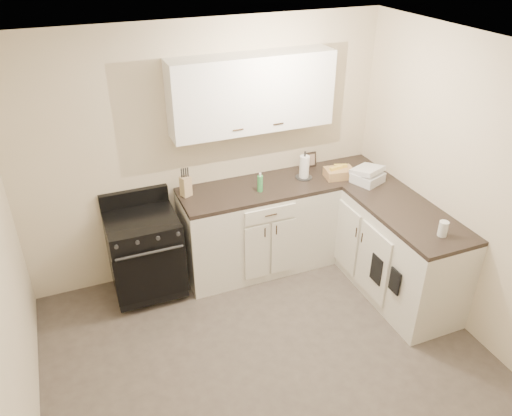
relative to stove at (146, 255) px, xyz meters
name	(u,v)px	position (x,y,z in m)	size (l,w,h in m)	color
floor	(280,380)	(0.74, -1.48, -0.46)	(3.60, 3.60, 0.00)	#473F38
ceiling	(290,68)	(0.74, -1.48, 2.04)	(3.60, 3.60, 0.00)	white
wall_back	(206,153)	(0.74, 0.32, 0.79)	(3.60, 3.60, 0.00)	beige
wall_right	(489,203)	(2.54, -1.48, 0.79)	(3.60, 3.60, 0.00)	beige
base_cabinets_back	(258,229)	(1.16, 0.02, -0.01)	(1.55, 0.60, 0.90)	silver
base_cabinets_right	(383,240)	(2.24, -0.63, -0.01)	(0.60, 1.90, 0.90)	silver
countertop_back	(258,189)	(1.16, 0.02, 0.46)	(1.55, 0.60, 0.04)	black
countertop_right	(389,199)	(2.24, -0.63, 0.46)	(0.60, 1.90, 0.04)	black
upper_cabinets	(252,93)	(1.16, 0.18, 1.38)	(1.55, 0.30, 0.70)	white
stove	(146,255)	(0.00, 0.00, 0.00)	(0.65, 0.55, 0.78)	black
knife_block	(186,186)	(0.47, 0.13, 0.58)	(0.09, 0.08, 0.20)	tan
paper_towel	(304,167)	(1.67, 0.04, 0.60)	(0.10, 0.10, 0.24)	white
soap_bottle	(260,184)	(1.15, -0.06, 0.56)	(0.05, 0.05, 0.16)	green
picture_frame	(310,160)	(1.86, 0.26, 0.56)	(0.13, 0.02, 0.16)	black
wicker_basket	(339,173)	(2.01, -0.08, 0.53)	(0.28, 0.19, 0.09)	tan
countertop_grill	(368,178)	(2.22, -0.28, 0.53)	(0.27, 0.25, 0.10)	silver
glass_jar	(443,229)	(2.25, -1.35, 0.55)	(0.08, 0.08, 0.13)	silver
oven_mitt_near	(395,281)	(1.92, -1.27, 0.04)	(0.02, 0.13, 0.23)	black
oven_mitt_far	(377,269)	(1.92, -1.00, -0.02)	(0.02, 0.16, 0.27)	black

